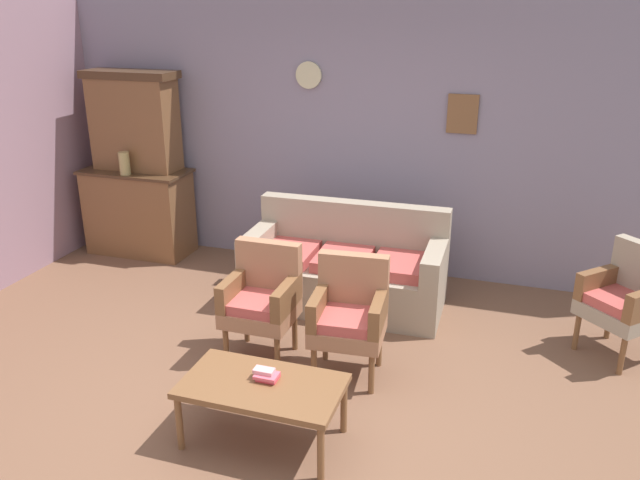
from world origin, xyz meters
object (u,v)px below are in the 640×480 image
floral_couch (345,270)px  armchair_row_middle (349,312)px  armchair_near_cabinet (262,297)px  coffee_table (262,389)px  side_cabinet (139,211)px  wingback_chair_by_fireplace (627,297)px  vase_on_cabinet (124,163)px  book_stack_on_table (266,375)px

floral_couch → armchair_row_middle: 1.19m
armchair_near_cabinet → coffee_table: (0.41, -0.99, -0.12)m
side_cabinet → wingback_chair_by_fireplace: (4.81, -0.76, 0.03)m
side_cabinet → floral_couch: size_ratio=0.64×
floral_couch → armchair_near_cabinet: (-0.36, -1.08, 0.17)m
armchair_near_cabinet → wingback_chair_by_fireplace: bearing=18.0°
armchair_near_cabinet → side_cabinet: bearing=142.8°
vase_on_cabinet → book_stack_on_table: size_ratio=1.50×
floral_couch → book_stack_on_table: bearing=-88.3°
armchair_near_cabinet → book_stack_on_table: armchair_near_cabinet is taller
armchair_near_cabinet → vase_on_cabinet: bearing=146.0°
armchair_near_cabinet → book_stack_on_table: size_ratio=5.70×
floral_couch → coffee_table: floral_couch is taller
wingback_chair_by_fireplace → coffee_table: size_ratio=0.90×
coffee_table → book_stack_on_table: bearing=80.5°
vase_on_cabinet → wingback_chair_by_fireplace: (4.81, -0.57, -0.55)m
coffee_table → side_cabinet: bearing=134.4°
coffee_table → book_stack_on_table: size_ratio=6.34×
side_cabinet → floral_couch: 2.57m
armchair_row_middle → wingback_chair_by_fireplace: bearing=25.1°
armchair_near_cabinet → wingback_chair_by_fireplace: (2.67, 0.87, 0.00)m
armchair_near_cabinet → wingback_chair_by_fireplace: same height
vase_on_cabinet → wingback_chair_by_fireplace: 4.87m
armchair_row_middle → wingback_chair_by_fireplace: 2.16m
armchair_row_middle → side_cabinet: bearing=149.6°
armchair_near_cabinet → armchair_row_middle: same height
side_cabinet → vase_on_cabinet: size_ratio=4.87×
floral_couch → armchair_row_middle: same height
floral_couch → armchair_near_cabinet: bearing=-108.6°
vase_on_cabinet → armchair_near_cabinet: 2.64m
side_cabinet → book_stack_on_table: bearing=-44.9°
floral_couch → armchair_near_cabinet: 1.15m
floral_couch → armchair_near_cabinet: size_ratio=1.99×
side_cabinet → book_stack_on_table: side_cabinet is taller
side_cabinet → book_stack_on_table: size_ratio=7.32×
vase_on_cabinet → floral_couch: vase_on_cabinet is taller
vase_on_cabinet → floral_couch: bearing=-8.3°
vase_on_cabinet → book_stack_on_table: (2.56, -2.38, -0.60)m
side_cabinet → wingback_chair_by_fireplace: 4.87m
vase_on_cabinet → floral_couch: size_ratio=0.13×
book_stack_on_table → vase_on_cabinet: bearing=137.1°
side_cabinet → armchair_row_middle: side_cabinet is taller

